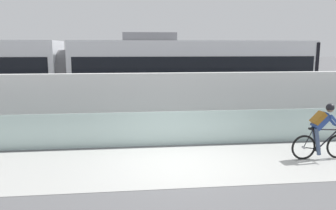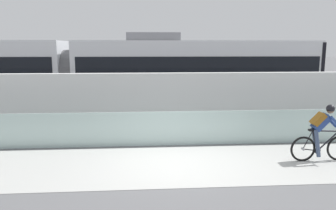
% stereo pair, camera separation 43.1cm
% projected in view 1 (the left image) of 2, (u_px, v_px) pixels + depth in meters
% --- Properties ---
extents(ground_plane, '(200.00, 200.00, 0.00)m').
position_uv_depth(ground_plane, '(177.00, 165.00, 9.19)').
color(ground_plane, slate).
extents(bike_path_deck, '(32.00, 3.20, 0.01)m').
position_uv_depth(bike_path_deck, '(177.00, 164.00, 9.19)').
color(bike_path_deck, beige).
rests_on(bike_path_deck, ground).
extents(glass_parapet, '(32.00, 0.05, 1.12)m').
position_uv_depth(glass_parapet, '(169.00, 129.00, 10.91)').
color(glass_parapet, '#ADC6C1').
rests_on(glass_parapet, ground).
extents(concrete_barrier_wall, '(32.00, 0.36, 2.23)m').
position_uv_depth(concrete_barrier_wall, '(164.00, 103.00, 12.58)').
color(concrete_barrier_wall, silver).
rests_on(concrete_barrier_wall, ground).
extents(tram_rail_near, '(32.00, 0.08, 0.01)m').
position_uv_depth(tram_rail_near, '(158.00, 118.00, 15.20)').
color(tram_rail_near, '#595654').
rests_on(tram_rail_near, ground).
extents(tram_rail_far, '(32.00, 0.08, 0.01)m').
position_uv_depth(tram_rail_far, '(156.00, 112.00, 16.60)').
color(tram_rail_far, '#595654').
rests_on(tram_rail_far, ground).
extents(tram, '(22.56, 2.54, 3.81)m').
position_uv_depth(tram, '(66.00, 76.00, 15.12)').
color(tram, silver).
rests_on(tram, ground).
extents(cyclist_on_bike, '(1.77, 0.58, 1.61)m').
position_uv_depth(cyclist_on_bike, '(322.00, 132.00, 9.51)').
color(cyclist_on_bike, black).
rests_on(cyclist_on_bike, ground).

